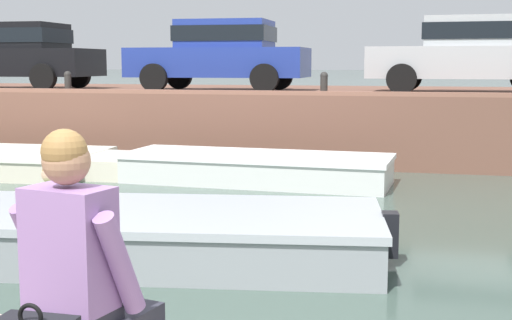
{
  "coord_description": "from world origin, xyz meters",
  "views": [
    {
      "loc": [
        1.15,
        -3.0,
        2.02
      ],
      "look_at": [
        -0.44,
        3.63,
        1.09
      ],
      "focal_mm": 50.0,
      "sensor_mm": 36.0,
      "label": 1
    }
  ],
  "objects_px": {
    "car_leftmost_black": "(15,53)",
    "car_centre_silver": "(470,51)",
    "person_seated_right": "(77,266)",
    "boat_moored_central_white": "(244,168)",
    "car_left_inner_blue": "(221,52)",
    "mooring_bollard_mid": "(324,83)",
    "motorboat_passing": "(102,234)",
    "mooring_bollard_west": "(68,81)"
  },
  "relations": [
    {
      "from": "mooring_bollard_west",
      "to": "boat_moored_central_white",
      "type": "bearing_deg",
      "value": -24.91
    },
    {
      "from": "motorboat_passing",
      "to": "car_centre_silver",
      "type": "bearing_deg",
      "value": 64.88
    },
    {
      "from": "mooring_bollard_mid",
      "to": "person_seated_right",
      "type": "xyz_separation_m",
      "value": [
        0.51,
        -10.94,
        -0.49
      ]
    },
    {
      "from": "car_centre_silver",
      "to": "mooring_bollard_mid",
      "type": "distance_m",
      "value": 3.27
    },
    {
      "from": "mooring_bollard_west",
      "to": "person_seated_right",
      "type": "height_order",
      "value": "mooring_bollard_west"
    },
    {
      "from": "car_left_inner_blue",
      "to": "car_centre_silver",
      "type": "height_order",
      "value": "same"
    },
    {
      "from": "car_left_inner_blue",
      "to": "mooring_bollard_west",
      "type": "bearing_deg",
      "value": -149.61
    },
    {
      "from": "car_leftmost_black",
      "to": "car_centre_silver",
      "type": "height_order",
      "value": "same"
    },
    {
      "from": "mooring_bollard_west",
      "to": "mooring_bollard_mid",
      "type": "distance_m",
      "value": 5.39
    },
    {
      "from": "boat_moored_central_white",
      "to": "person_seated_right",
      "type": "bearing_deg",
      "value": -80.03
    },
    {
      "from": "person_seated_right",
      "to": "car_left_inner_blue",
      "type": "bearing_deg",
      "value": 103.54
    },
    {
      "from": "car_leftmost_black",
      "to": "car_left_inner_blue",
      "type": "height_order",
      "value": "same"
    },
    {
      "from": "car_centre_silver",
      "to": "car_left_inner_blue",
      "type": "bearing_deg",
      "value": 179.96
    },
    {
      "from": "person_seated_right",
      "to": "car_centre_silver",
      "type": "bearing_deg",
      "value": 79.95
    },
    {
      "from": "car_left_inner_blue",
      "to": "mooring_bollard_mid",
      "type": "bearing_deg",
      "value": -33.48
    },
    {
      "from": "motorboat_passing",
      "to": "mooring_bollard_west",
      "type": "bearing_deg",
      "value": 120.29
    },
    {
      "from": "car_leftmost_black",
      "to": "car_left_inner_blue",
      "type": "xyz_separation_m",
      "value": [
        5.12,
        -0.0,
        -0.0
      ]
    },
    {
      "from": "boat_moored_central_white",
      "to": "car_left_inner_blue",
      "type": "bearing_deg",
      "value": 111.73
    },
    {
      "from": "car_leftmost_black",
      "to": "mooring_bollard_west",
      "type": "relative_size",
      "value": 9.19
    },
    {
      "from": "mooring_bollard_mid",
      "to": "car_left_inner_blue",
      "type": "bearing_deg",
      "value": 146.52
    },
    {
      "from": "car_leftmost_black",
      "to": "mooring_bollard_mid",
      "type": "relative_size",
      "value": 9.19
    },
    {
      "from": "boat_moored_central_white",
      "to": "car_left_inner_blue",
      "type": "height_order",
      "value": "car_left_inner_blue"
    },
    {
      "from": "car_leftmost_black",
      "to": "mooring_bollard_mid",
      "type": "bearing_deg",
      "value": -12.35
    },
    {
      "from": "mooring_bollard_west",
      "to": "car_centre_silver",
      "type": "bearing_deg",
      "value": 11.61
    },
    {
      "from": "car_leftmost_black",
      "to": "person_seated_right",
      "type": "xyz_separation_m",
      "value": [
        8.16,
        -12.62,
        -1.09
      ]
    },
    {
      "from": "car_left_inner_blue",
      "to": "person_seated_right",
      "type": "relative_size",
      "value": 4.08
    },
    {
      "from": "motorboat_passing",
      "to": "car_centre_silver",
      "type": "distance_m",
      "value": 9.76
    },
    {
      "from": "person_seated_right",
      "to": "mooring_bollard_mid",
      "type": "bearing_deg",
      "value": 92.65
    },
    {
      "from": "car_left_inner_blue",
      "to": "car_centre_silver",
      "type": "bearing_deg",
      "value": -0.04
    },
    {
      "from": "mooring_bollard_mid",
      "to": "car_centre_silver",
      "type": "bearing_deg",
      "value": 31.35
    },
    {
      "from": "motorboat_passing",
      "to": "car_left_inner_blue",
      "type": "bearing_deg",
      "value": 98.02
    },
    {
      "from": "boat_moored_central_white",
      "to": "car_leftmost_black",
      "type": "distance_m",
      "value": 7.81
    },
    {
      "from": "boat_moored_central_white",
      "to": "car_centre_silver",
      "type": "xyz_separation_m",
      "value": [
        3.81,
        3.68,
        2.01
      ]
    },
    {
      "from": "mooring_bollard_west",
      "to": "motorboat_passing",
      "type": "bearing_deg",
      "value": -59.71
    },
    {
      "from": "boat_moored_central_white",
      "to": "motorboat_passing",
      "type": "xyz_separation_m",
      "value": [
        -0.25,
        -4.97,
        0.01
      ]
    },
    {
      "from": "boat_moored_central_white",
      "to": "mooring_bollard_mid",
      "type": "xyz_separation_m",
      "value": [
        1.06,
        2.01,
        1.4
      ]
    },
    {
      "from": "car_left_inner_blue",
      "to": "mooring_bollard_west",
      "type": "xyz_separation_m",
      "value": [
        -2.86,
        -1.68,
        -0.61
      ]
    },
    {
      "from": "car_leftmost_black",
      "to": "car_centre_silver",
      "type": "xyz_separation_m",
      "value": [
        10.4,
        -0.0,
        0.0
      ]
    },
    {
      "from": "boat_moored_central_white",
      "to": "car_centre_silver",
      "type": "distance_m",
      "value": 5.66
    },
    {
      "from": "boat_moored_central_white",
      "to": "person_seated_right",
      "type": "xyz_separation_m",
      "value": [
        1.57,
        -8.94,
        0.91
      ]
    },
    {
      "from": "mooring_bollard_mid",
      "to": "car_leftmost_black",
      "type": "bearing_deg",
      "value": 167.65
    },
    {
      "from": "mooring_bollard_mid",
      "to": "person_seated_right",
      "type": "relative_size",
      "value": 0.46
    }
  ]
}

